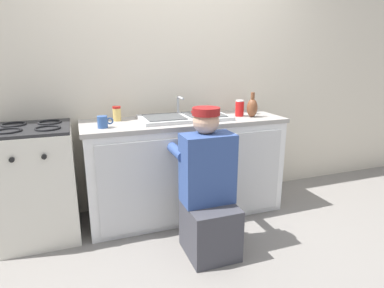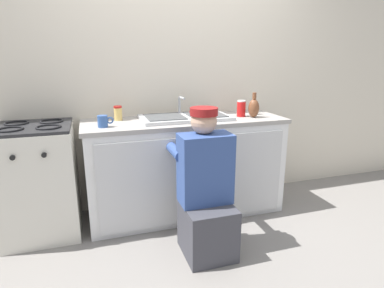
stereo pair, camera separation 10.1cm
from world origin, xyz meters
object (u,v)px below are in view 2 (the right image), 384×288
(condiment_jar, at_px, (118,113))
(plumber_person, at_px, (206,195))
(coffee_mug, at_px, (103,121))
(stove_range, at_px, (40,180))
(vase_decorative, at_px, (254,108))
(water_glass, at_px, (254,109))
(sink_double_basin, at_px, (185,117))
(soda_cup_red, at_px, (241,109))

(condiment_jar, bearing_deg, plumber_person, -56.89)
(plumber_person, relative_size, coffee_mug, 8.76)
(stove_range, height_order, plumber_person, plumber_person)
(vase_decorative, relative_size, water_glass, 2.30)
(vase_decorative, bearing_deg, condiment_jar, 168.68)
(sink_double_basin, xyz_separation_m, condiment_jar, (-0.58, 0.13, 0.05))
(plumber_person, bearing_deg, coffee_mug, 140.35)
(condiment_jar, bearing_deg, stove_range, -168.75)
(sink_double_basin, distance_m, coffee_mug, 0.73)
(stove_range, xyz_separation_m, coffee_mug, (0.54, -0.12, 0.49))
(vase_decorative, bearing_deg, soda_cup_red, 138.47)
(plumber_person, bearing_deg, stove_range, 150.59)
(coffee_mug, distance_m, water_glass, 1.45)
(coffee_mug, relative_size, soda_cup_red, 0.83)
(sink_double_basin, relative_size, stove_range, 0.85)
(sink_double_basin, relative_size, water_glass, 8.00)
(sink_double_basin, distance_m, condiment_jar, 0.60)
(condiment_jar, distance_m, water_glass, 1.30)
(sink_double_basin, distance_m, water_glass, 0.72)
(sink_double_basin, bearing_deg, plumber_person, -93.95)
(sink_double_basin, relative_size, condiment_jar, 6.25)
(stove_range, relative_size, condiment_jar, 7.35)
(condiment_jar, relative_size, vase_decorative, 0.56)
(water_glass, bearing_deg, condiment_jar, 175.72)
(sink_double_basin, relative_size, coffee_mug, 6.35)
(stove_range, distance_m, coffee_mug, 0.73)
(soda_cup_red, xyz_separation_m, water_glass, (0.17, 0.07, -0.03))
(coffee_mug, bearing_deg, water_glass, 6.38)
(plumber_person, relative_size, water_glass, 11.04)
(vase_decorative, relative_size, soda_cup_red, 1.51)
(stove_range, relative_size, plumber_person, 0.85)
(plumber_person, height_order, coffee_mug, plumber_person)
(coffee_mug, bearing_deg, stove_range, 167.07)
(stove_range, height_order, water_glass, water_glass)
(vase_decorative, distance_m, soda_cup_red, 0.12)
(stove_range, height_order, condiment_jar, condiment_jar)
(soda_cup_red, bearing_deg, sink_double_basin, 176.70)
(condiment_jar, bearing_deg, vase_decorative, -11.32)
(sink_double_basin, distance_m, plumber_person, 0.83)
(plumber_person, distance_m, condiment_jar, 1.10)
(soda_cup_red, bearing_deg, plumber_person, -132.02)
(coffee_mug, distance_m, soda_cup_red, 1.27)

